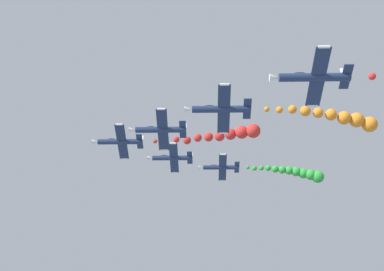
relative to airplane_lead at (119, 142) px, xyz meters
name	(u,v)px	position (x,y,z in m)	size (l,w,h in m)	color
airplane_lead	(119,142)	(0.00, 0.00, 0.00)	(8.09, 10.35, 5.70)	navy
smoke_trail_lead	(229,134)	(-2.64, -22.14, 0.69)	(5.66, 21.31, 3.14)	red
airplane_left_inner	(160,130)	(-10.86, -9.26, -0.62)	(7.86, 10.35, 6.04)	navy
airplane_right_inner	(171,158)	(12.29, -9.79, -0.74)	(8.20, 10.35, 5.54)	navy
airplane_left_outer	(220,109)	(-22.96, -19.77, -0.82)	(8.01, 10.35, 5.82)	navy
smoke_trail_left_outer	(342,118)	(-22.26, -38.54, -2.20)	(2.98, 17.47, 4.06)	orange
airplane_right_outer	(220,167)	(24.46, -21.28, -0.58)	(8.15, 10.35, 5.61)	navy
smoke_trail_right_outer	(300,173)	(23.65, -41.10, -2.34)	(3.40, 19.05, 4.73)	green
airplane_trailing	(313,77)	(-35.85, -31.17, -0.92)	(8.38, 10.35, 5.23)	navy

